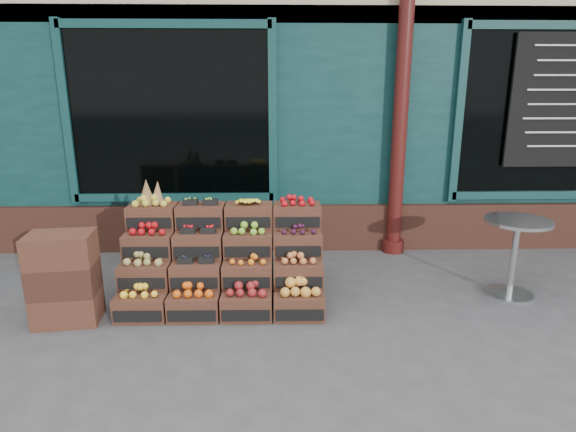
{
  "coord_description": "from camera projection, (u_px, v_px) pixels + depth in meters",
  "views": [
    {
      "loc": [
        -0.32,
        -3.85,
        2.08
      ],
      "look_at": [
        -0.2,
        0.7,
        0.85
      ],
      "focal_mm": 30.0,
      "sensor_mm": 36.0,
      "label": 1
    }
  ],
  "objects": [
    {
      "name": "ground",
      "position": [
        313.0,
        329.0,
        4.27
      ],
      "size": [
        60.0,
        60.0,
        0.0
      ],
      "primitive_type": "plane",
      "color": "#454548",
      "rests_on": "ground"
    },
    {
      "name": "shop_facade",
      "position": [
        293.0,
        68.0,
        8.57
      ],
      "size": [
        12.0,
        6.24,
        4.8
      ],
      "color": "#103636",
      "rests_on": "ground"
    },
    {
      "name": "crate_display",
      "position": [
        224.0,
        265.0,
        4.77
      ],
      "size": [
        1.93,
        0.95,
        1.2
      ],
      "rotation": [
        0.0,
        0.0,
        -0.01
      ],
      "color": "#4B2A1D",
      "rests_on": "ground"
    },
    {
      "name": "spare_crates",
      "position": [
        64.0,
        279.0,
        4.3
      ],
      "size": [
        0.6,
        0.45,
        0.84
      ],
      "rotation": [
        0.0,
        0.0,
        0.11
      ],
      "color": "#4B2A1D",
      "rests_on": "ground"
    },
    {
      "name": "bistro_table",
      "position": [
        515.0,
        249.0,
        4.81
      ],
      "size": [
        0.64,
        0.64,
        0.81
      ],
      "rotation": [
        0.0,
        0.0,
        0.04
      ],
      "color": "silver",
      "rests_on": "ground"
    },
    {
      "name": "shopkeeper",
      "position": [
        154.0,
        163.0,
        6.81
      ],
      "size": [
        0.81,
        0.59,
        2.06
      ],
      "primitive_type": "imported",
      "rotation": [
        0.0,
        0.0,
        3.28
      ],
      "color": "#1D6725",
      "rests_on": "ground"
    }
  ]
}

